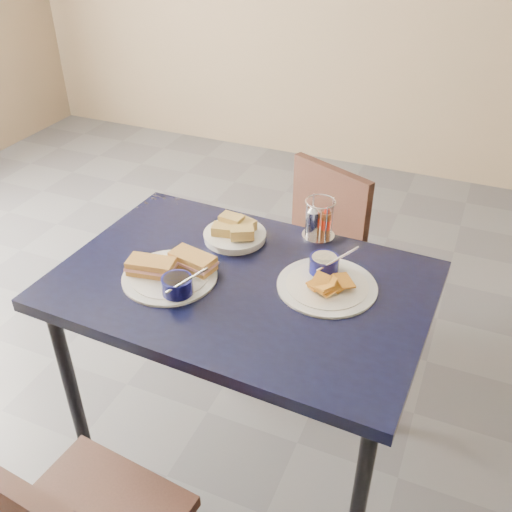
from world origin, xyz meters
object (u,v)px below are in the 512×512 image
at_px(chair_far, 306,248).
at_px(plantain_plate, 326,279).
at_px(dining_table, 242,300).
at_px(sandwich_plate, 172,272).
at_px(condiment_caddy, 318,221).
at_px(bread_basket, 235,233).

height_order(chair_far, plantain_plate, plantain_plate).
distance_m(dining_table, sandwich_plate, 0.23).
bearing_deg(condiment_caddy, dining_table, -111.39).
relative_size(sandwich_plate, bread_basket, 1.51).
bearing_deg(bread_basket, chair_far, 77.24).
xyz_separation_m(chair_far, plantain_plate, (0.25, -0.59, 0.30)).
distance_m(plantain_plate, condiment_caddy, 0.27).
height_order(dining_table, sandwich_plate, sandwich_plate).
bearing_deg(sandwich_plate, chair_far, 76.10).
bearing_deg(condiment_caddy, plantain_plate, -66.56).
xyz_separation_m(dining_table, condiment_caddy, (0.13, 0.33, 0.13)).
distance_m(chair_far, sandwich_plate, 0.82).
distance_m(bread_basket, condiment_caddy, 0.28).
distance_m(chair_far, bread_basket, 0.57).
height_order(plantain_plate, bread_basket, plantain_plate).
relative_size(chair_far, condiment_caddy, 5.95).
bearing_deg(chair_far, sandwich_plate, -103.90).
height_order(chair_far, sandwich_plate, sandwich_plate).
xyz_separation_m(chair_far, condiment_caddy, (0.14, -0.34, 0.34)).
relative_size(dining_table, condiment_caddy, 8.33).
relative_size(dining_table, chair_far, 1.40).
relative_size(bread_basket, condiment_caddy, 1.50).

